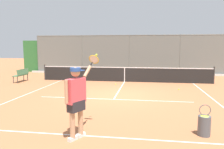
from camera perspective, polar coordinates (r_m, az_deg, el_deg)
The scene contains 9 objects.
ground_plane at distance 10.53m, azimuth 1.07°, elevation -5.37°, with size 60.00×60.00×0.00m, color #B76B42.
court_line_markings at distance 9.37m, azimuth 0.08°, elevation -6.94°, with size 8.67×9.03×0.01m.
fence_backdrop at distance 19.22m, azimuth 4.66°, elevation 4.54°, with size 19.30×1.37×3.26m.
tennis_net at distance 14.49m, azimuth 3.25°, elevation 0.07°, with size 11.14×0.09×1.07m.
tennis_player at distance 5.54m, azimuth -9.14°, elevation -5.63°, with size 0.62×1.41×2.09m.
tennis_ball_near_net at distance 13.38m, azimuth 0.97°, elevation -2.52°, with size 0.07×0.07×0.07m, color #D6E042.
tennis_ball_by_sideline at distance 12.30m, azimuth 16.82°, elevation -3.69°, with size 0.07×0.07×0.07m, color #CCDB33.
courtside_bench at distance 15.60m, azimuth -22.26°, elevation 0.11°, with size 0.40×1.30×0.84m.
ball_basket at distance 6.32m, azimuth 22.65°, elevation -11.76°, with size 0.32×0.32×0.83m.
Camera 1 is at (-1.37, 10.19, 2.30)m, focal length 35.54 mm.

